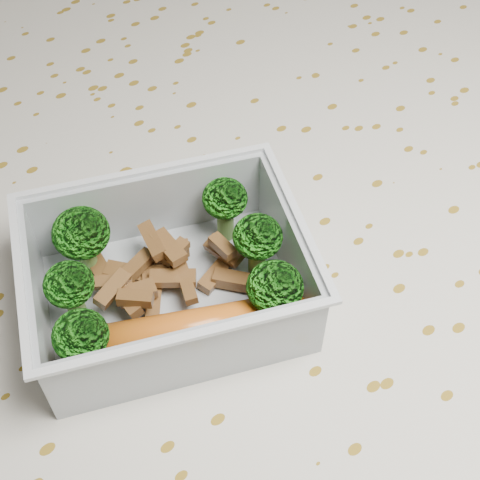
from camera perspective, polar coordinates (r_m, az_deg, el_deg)
dining_table at (r=0.54m, az=-0.55°, el=-8.36°), size 1.40×0.90×0.75m
tablecloth at (r=0.49m, az=-0.59°, el=-5.32°), size 1.46×0.96×0.19m
lunch_container at (r=0.43m, az=-6.07°, el=-3.72°), size 0.21×0.19×0.06m
broccoli_florets at (r=0.42m, az=-6.50°, el=-1.92°), size 0.16×0.15×0.05m
meat_pile at (r=0.44m, az=-6.89°, el=-2.85°), size 0.10×0.09×0.03m
sausage at (r=0.41m, az=-4.43°, el=-7.69°), size 0.14×0.08×0.03m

